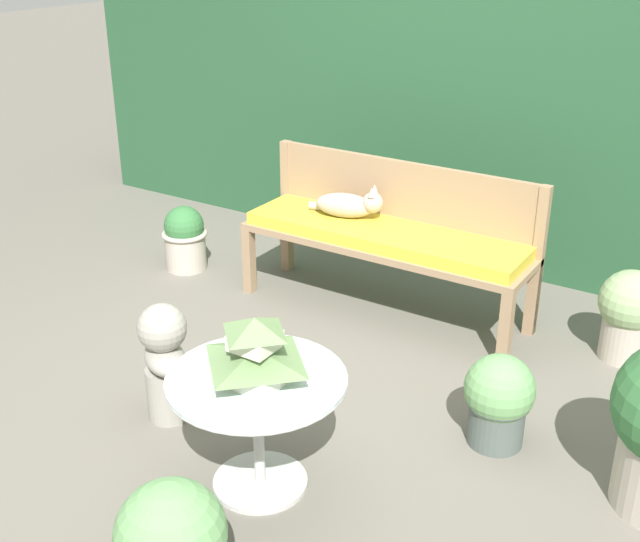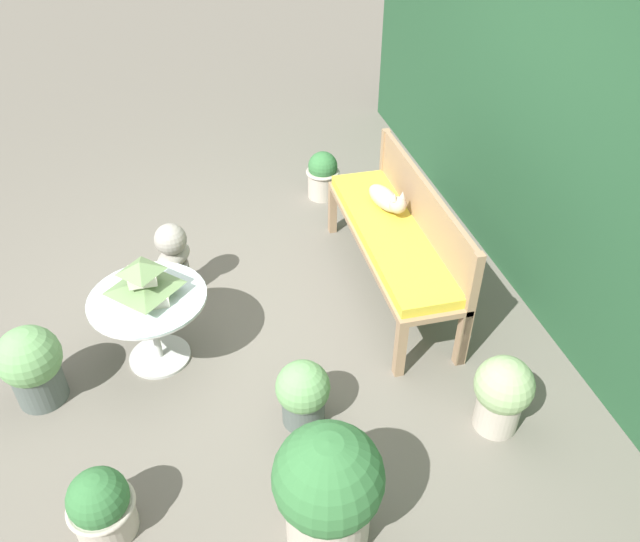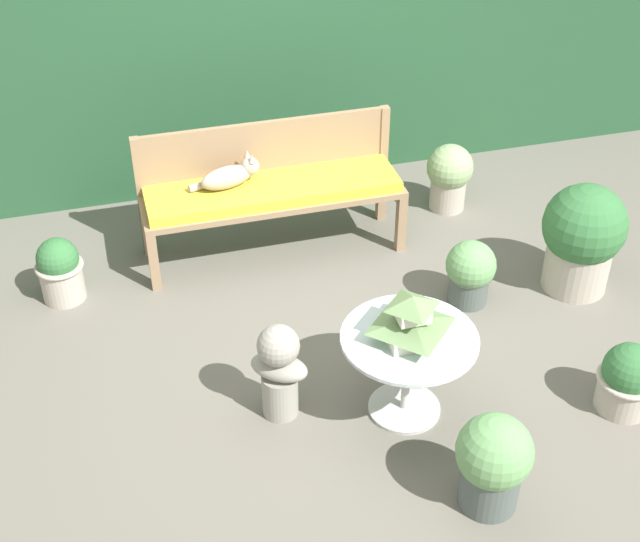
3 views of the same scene
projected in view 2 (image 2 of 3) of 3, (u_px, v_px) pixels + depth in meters
The scene contains 14 objects.
ground at pixel (256, 325), 4.26m from camera, with size 30.00×30.00×0.00m, color #666056.
foliage_hedge_back at pixel (610, 136), 4.00m from camera, with size 6.40×0.94×2.27m, color #234C2D.
garden_bench at pixel (391, 238), 4.30m from camera, with size 1.69×0.46×0.52m.
bench_backrest at pixel (423, 211), 4.23m from camera, with size 1.69×0.06×0.86m.
cat at pixel (387, 199), 4.42m from camera, with size 0.47×0.22×0.21m.
patio_table at pixel (150, 311), 3.77m from camera, with size 0.71×0.71×0.51m.
pagoda_birdhouse at pixel (144, 282), 3.64m from camera, with size 0.35×0.35×0.26m.
garden_bust at pixel (174, 257), 4.35m from camera, with size 0.36×0.33×0.57m.
potted_plant_table_near at pixel (328, 489), 2.84m from camera, with size 0.52×0.52×0.72m.
potted_plant_path_edge at pixel (101, 506), 2.97m from camera, with size 0.33×0.33×0.41m.
potted_plant_patio_mid at pixel (303, 393), 3.49m from camera, with size 0.31×0.31×0.43m.
potted_plant_bench_left at pixel (502, 393), 3.43m from camera, with size 0.33×0.33×0.49m.
potted_plant_hedge_corner at pixel (32, 365), 3.59m from camera, with size 0.36×0.36×0.53m.
potted_plant_bench_right at pixel (323, 175), 5.48m from camera, with size 0.30×0.30×0.43m.
Camera 2 is at (3.15, -0.31, 2.90)m, focal length 35.00 mm.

